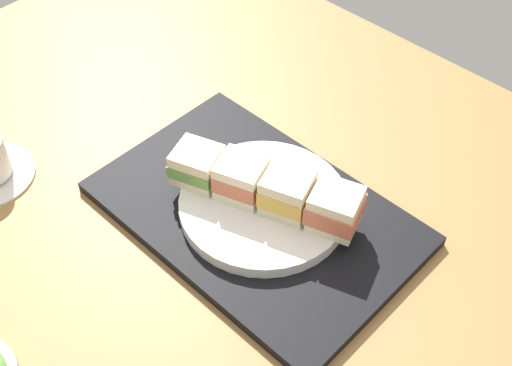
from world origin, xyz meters
TOP-DOWN VIEW (x-y plane):
  - ground_plane at (0.00, 0.00)cm, footprint 140.00×100.00cm
  - serving_tray at (-0.01, -1.85)cm, footprint 42.53×27.53cm
  - sandwich_plate at (-0.71, -2.70)cm, footprint 22.75×22.75cm
  - sandwich_nearmost at (-9.94, -5.95)cm, footprint 8.04×7.73cm
  - sandwich_inner_near at (-3.79, -3.78)cm, footprint 7.70×7.52cm
  - sandwich_inner_far at (2.37, -1.61)cm, footprint 7.56×7.32cm
  - sandwich_farmost at (8.52, 0.55)cm, footprint 7.87×7.65cm

SIDE VIEW (x-z plane):
  - ground_plane at x=0.00cm, z-range -3.00..0.00cm
  - serving_tray at x=-0.01cm, z-range 0.00..1.57cm
  - sandwich_plate at x=-0.71cm, z-range 1.57..3.37cm
  - sandwich_farmost at x=8.52cm, z-range 3.37..8.39cm
  - sandwich_inner_far at x=2.37cm, z-range 3.37..8.96cm
  - sandwich_nearmost at x=-9.94cm, z-range 3.37..9.06cm
  - sandwich_inner_near at x=-3.79cm, z-range 3.37..9.19cm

